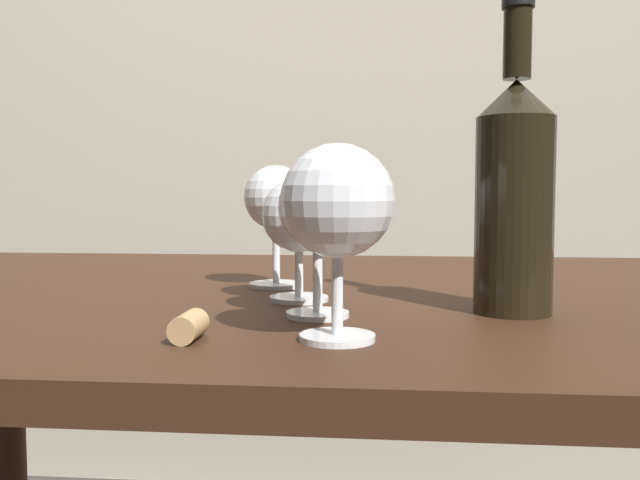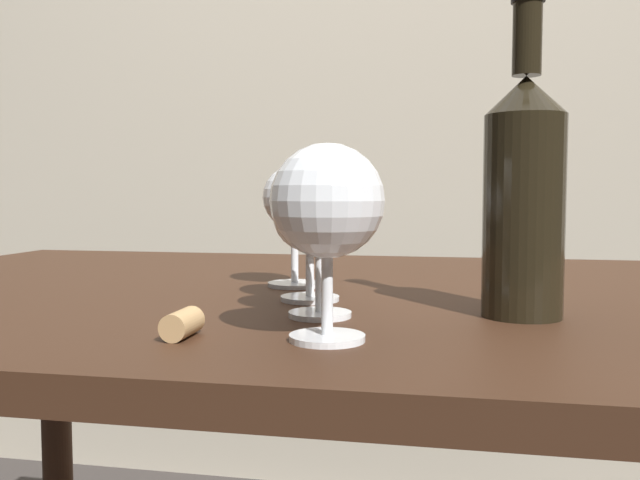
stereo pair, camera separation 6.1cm
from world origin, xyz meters
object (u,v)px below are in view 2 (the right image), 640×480
at_px(cork, 182,324).
at_px(wine_glass_chardonnay, 327,205).
at_px(wine_glass_pinot, 295,201).
at_px(wine_glass_amber, 320,210).
at_px(wine_glass_port, 310,219).
at_px(wine_bottle, 524,190).

bearing_deg(cork, wine_glass_chardonnay, 5.30).
bearing_deg(wine_glass_chardonnay, cork, -174.70).
bearing_deg(wine_glass_pinot, wine_glass_amber, -70.47).
distance_m(wine_glass_chardonnay, wine_glass_port, 0.20).
relative_size(wine_glass_pinot, cork, 3.51).
xyz_separation_m(wine_glass_amber, wine_bottle, (0.18, 0.04, 0.02)).
bearing_deg(wine_glass_chardonnay, wine_glass_pinot, 107.79).
relative_size(wine_glass_port, cork, 3.09).
distance_m(wine_bottle, cork, 0.33).
relative_size(wine_glass_chardonnay, wine_bottle, 0.51).
bearing_deg(wine_glass_port, wine_glass_amber, -72.47).
bearing_deg(wine_glass_amber, wine_glass_port, 107.53).
xyz_separation_m(wine_glass_port, wine_glass_pinot, (-0.04, 0.10, 0.02)).
bearing_deg(wine_glass_port, wine_glass_chardonnay, -74.19).
bearing_deg(wine_glass_pinot, cork, -93.91).
bearing_deg(wine_glass_pinot, wine_glass_port, -68.78).
distance_m(wine_glass_port, wine_glass_pinot, 0.11).
xyz_separation_m(wine_glass_amber, wine_glass_port, (-0.03, 0.09, -0.01)).
xyz_separation_m(wine_glass_chardonnay, wine_bottle, (0.16, 0.13, 0.01)).
bearing_deg(wine_glass_port, wine_bottle, -14.29).
distance_m(wine_glass_chardonnay, wine_bottle, 0.21).
distance_m(wine_glass_amber, wine_glass_pinot, 0.21).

